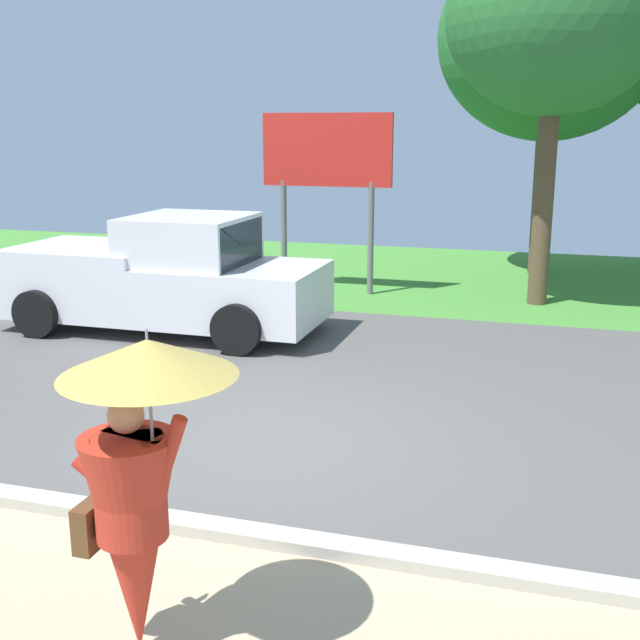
{
  "coord_description": "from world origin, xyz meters",
  "views": [
    {
      "loc": [
        2.66,
        -7.34,
        3.25
      ],
      "look_at": [
        0.15,
        1.0,
        1.1
      ],
      "focal_mm": 44.21,
      "sensor_mm": 36.0,
      "label": 1
    }
  ],
  "objects_px": {
    "pickup_truck": "(165,277)",
    "roadside_billboard": "(327,163)",
    "tree_left_far": "(551,37)",
    "monk_pedestrian": "(137,489)",
    "tree_right_mid": "(556,15)"
  },
  "relations": [
    {
      "from": "roadside_billboard",
      "to": "tree_right_mid",
      "type": "relative_size",
      "value": 0.51
    },
    {
      "from": "roadside_billboard",
      "to": "tree_right_mid",
      "type": "height_order",
      "value": "tree_right_mid"
    },
    {
      "from": "tree_left_far",
      "to": "monk_pedestrian",
      "type": "bearing_deg",
      "value": -97.63
    },
    {
      "from": "monk_pedestrian",
      "to": "tree_left_far",
      "type": "bearing_deg",
      "value": 85.62
    },
    {
      "from": "monk_pedestrian",
      "to": "tree_right_mid",
      "type": "relative_size",
      "value": 0.31
    },
    {
      "from": "pickup_truck",
      "to": "tree_left_far",
      "type": "xyz_separation_m",
      "value": [
        5.63,
        7.01,
        4.21
      ]
    },
    {
      "from": "tree_left_far",
      "to": "tree_right_mid",
      "type": "bearing_deg",
      "value": -87.78
    },
    {
      "from": "monk_pedestrian",
      "to": "tree_right_mid",
      "type": "bearing_deg",
      "value": 82.83
    },
    {
      "from": "pickup_truck",
      "to": "tree_left_far",
      "type": "relative_size",
      "value": 0.72
    },
    {
      "from": "tree_left_far",
      "to": "tree_right_mid",
      "type": "xyz_separation_m",
      "value": [
        0.13,
        -3.24,
        0.03
      ]
    },
    {
      "from": "pickup_truck",
      "to": "roadside_billboard",
      "type": "xyz_separation_m",
      "value": [
        1.65,
        3.71,
        1.68
      ]
    },
    {
      "from": "monk_pedestrian",
      "to": "tree_left_far",
      "type": "relative_size",
      "value": 0.29
    },
    {
      "from": "monk_pedestrian",
      "to": "tree_left_far",
      "type": "distance_m",
      "value": 15.08
    },
    {
      "from": "pickup_truck",
      "to": "tree_right_mid",
      "type": "height_order",
      "value": "tree_right_mid"
    },
    {
      "from": "pickup_truck",
      "to": "tree_right_mid",
      "type": "bearing_deg",
      "value": 35.57
    }
  ]
}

